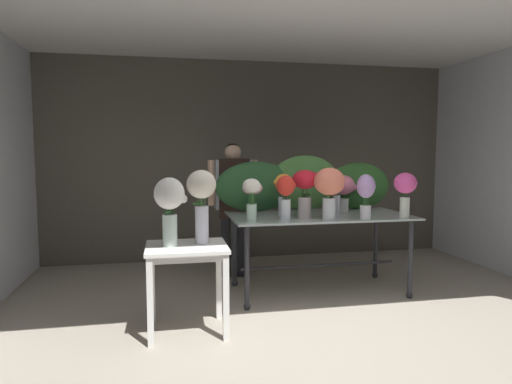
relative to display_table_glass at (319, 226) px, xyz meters
name	(u,v)px	position (x,y,z in m)	size (l,w,h in m)	color
ground_plane	(283,293)	(-0.40, 0.02, -0.74)	(7.89, 7.89, 0.00)	#9E9384
wall_back	(252,161)	(-0.40, 1.81, 0.67)	(5.99, 0.12, 2.83)	#5B564C
ceiling_slab	(285,22)	(-0.40, 0.02, 2.15)	(6.11, 3.71, 0.12)	silver
display_table_glass	(319,226)	(0.00, 0.00, 0.00)	(1.96, 1.00, 0.87)	#B2C0C0
side_table_white	(187,258)	(-1.48, -0.81, -0.09)	(0.69, 0.59, 0.76)	white
florist	(233,195)	(-0.83, 0.78, 0.28)	(0.62, 0.24, 1.65)	#232328
foliage_backdrop	(305,185)	(-0.04, 0.38, 0.42)	(2.11, 0.31, 0.64)	#28562D
vase_fuchsia_tulips	(405,188)	(0.78, -0.42, 0.43)	(0.24, 0.23, 0.47)	silver
vase_coral_carnations	(329,186)	(-0.04, -0.39, 0.46)	(0.31, 0.31, 0.53)	silver
vase_lilac_freesia	(366,192)	(0.35, -0.41, 0.40)	(0.20, 0.19, 0.46)	silver
vase_blush_peonies	(252,193)	(-0.75, -0.02, 0.37)	(0.21, 0.21, 0.37)	silver
vase_ivory_anemones	(252,196)	(-0.82, -0.35, 0.38)	(0.18, 0.18, 0.43)	silver
vase_scarlet_dahlias	(286,194)	(-0.48, -0.36, 0.40)	(0.19, 0.18, 0.45)	silver
vase_magenta_roses	(336,190)	(0.13, -0.15, 0.41)	(0.23, 0.19, 0.46)	silver
vase_sunset_lilies	(283,190)	(-0.40, 0.01, 0.40)	(0.22, 0.19, 0.45)	silver
vase_rosy_ranunculus	(344,189)	(0.35, 0.16, 0.39)	(0.27, 0.25, 0.42)	silver
vase_crimson_stock	(306,187)	(-0.22, -0.21, 0.44)	(0.31, 0.27, 0.50)	silver
vase_white_roses_tall	(170,203)	(-1.61, -0.81, 0.38)	(0.28, 0.26, 0.58)	silver
vase_cream_lisianthus_tall	(202,197)	(-1.34, -0.76, 0.42)	(0.26, 0.26, 0.64)	silver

